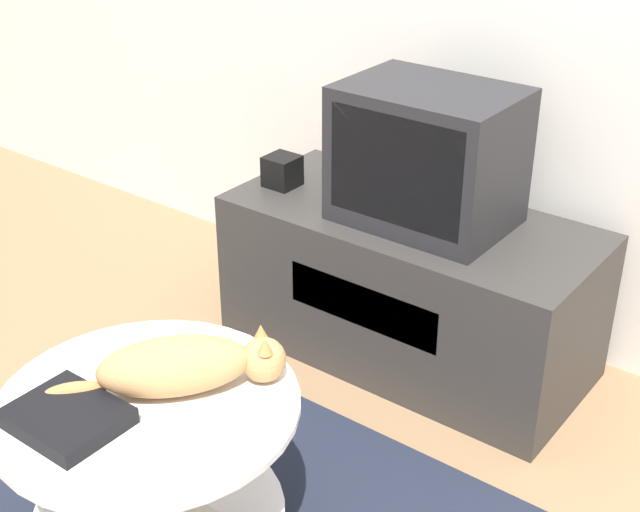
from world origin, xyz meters
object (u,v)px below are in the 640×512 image
object	(u,v)px
speaker	(282,171)
cat	(185,366)
tv	(427,156)
dvd_box	(67,417)

from	to	relation	value
speaker	cat	distance (m)	1.16
speaker	tv	bearing A→B (deg)	6.37
speaker	cat	size ratio (longest dim) A/B	0.24
tv	cat	xyz separation A→B (m)	(0.03, -1.08, -0.16)
tv	dvd_box	size ratio (longest dim) A/B	2.19
tv	cat	size ratio (longest dim) A/B	1.18
dvd_box	tv	bearing A→B (deg)	86.40
speaker	dvd_box	world-z (taller)	speaker
speaker	cat	xyz separation A→B (m)	(0.55, -1.02, 0.00)
tv	dvd_box	bearing A→B (deg)	-93.60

